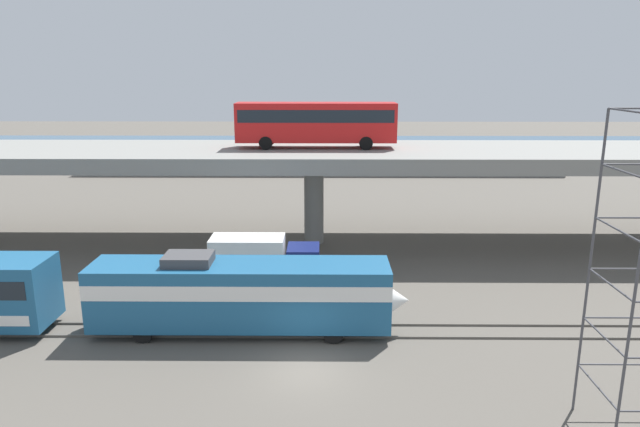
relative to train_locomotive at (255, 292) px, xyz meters
The scene contains 17 objects.
ground_plane 5.29m from the train_locomotive, 56.21° to the right, with size 260.00×260.00×0.00m, color #565149.
rail_strip_near 3.50m from the train_locomotive, 15.62° to the right, with size 110.00×0.12×0.12m, color #59544C.
rail_strip_far 3.50m from the train_locomotive, 15.62° to the left, with size 110.00×0.12×0.12m, color #59544C.
train_locomotive is the anchor object (origin of this frame).
highway_overpass 16.84m from the train_locomotive, 80.50° to the left, with size 96.00×10.97×7.41m.
transit_bus_on_overpass 18.13m from the train_locomotive, 80.08° to the left, with size 12.00×2.68×3.40m.
service_truck_west 6.99m from the train_locomotive, 93.54° to the left, with size 6.80×2.46×3.04m.
pier_parking_lot 51.09m from the train_locomotive, 87.00° to the left, with size 62.45×13.23×1.27m, color gray.
parked_car_0 54.60m from the train_locomotive, 64.38° to the left, with size 4.57×1.93×1.50m.
parked_car_1 57.98m from the train_locomotive, 112.11° to the left, with size 4.28×1.97×1.50m.
parked_car_2 54.15m from the train_locomotive, 101.37° to the left, with size 4.56×1.88×1.50m.
parked_car_3 51.43m from the train_locomotive, 87.12° to the left, with size 4.14×1.87×1.50m.
parked_car_4 52.19m from the train_locomotive, 82.25° to the left, with size 4.27×1.90×1.50m.
parked_car_5 52.68m from the train_locomotive, 69.60° to the left, with size 4.31×1.91×1.50m.
parked_car_6 54.82m from the train_locomotive, 107.07° to the left, with size 4.10×1.83×1.50m.
parked_car_7 48.62m from the train_locomotive, 85.00° to the left, with size 4.36×1.92×1.50m.
harbor_water 74.08m from the train_locomotive, 87.93° to the left, with size 140.00×36.00×0.01m, color #385B7A.
Camera 1 is at (0.88, -23.47, 13.15)m, focal length 32.33 mm.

